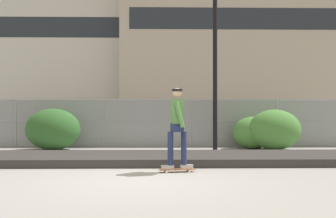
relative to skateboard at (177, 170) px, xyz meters
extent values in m
plane|color=gray|center=(-0.88, -1.01, -0.06)|extent=(120.00, 120.00, 0.00)
cube|color=#33302D|center=(-0.88, 1.77, 0.05)|extent=(15.44, 2.42, 0.21)
cube|color=#9E5B33|center=(0.00, 0.00, 0.00)|extent=(0.82, 0.34, 0.02)
cylinder|color=silver|center=(0.24, 0.13, -0.03)|extent=(0.06, 0.04, 0.05)
cylinder|color=silver|center=(0.27, -0.04, -0.03)|extent=(0.06, 0.04, 0.05)
cylinder|color=silver|center=(-0.27, 0.04, -0.03)|extent=(0.06, 0.04, 0.05)
cylinder|color=silver|center=(-0.24, -0.13, -0.03)|extent=(0.06, 0.04, 0.05)
cube|color=#99999E|center=(0.26, 0.04, -0.01)|extent=(0.07, 0.15, 0.01)
cube|color=#99999E|center=(-0.26, -0.04, -0.01)|extent=(0.07, 0.15, 0.01)
cube|color=#B2ADA8|center=(0.22, 0.04, 0.06)|extent=(0.29, 0.15, 0.09)
cube|color=#B2ADA8|center=(-0.22, -0.04, 0.06)|extent=(0.29, 0.15, 0.09)
cylinder|color=#1E284C|center=(0.15, 0.03, 0.48)|extent=(0.13, 0.13, 0.75)
cylinder|color=#1E284C|center=(-0.15, -0.03, 0.48)|extent=(0.13, 0.13, 0.75)
cube|color=#1E284C|center=(0.00, 0.00, 0.94)|extent=(0.30, 0.38, 0.18)
cube|color=#4C7F3F|center=(0.00, 0.00, 1.30)|extent=(0.28, 0.41, 0.54)
cylinder|color=#4C7F3F|center=(-0.04, 0.24, 1.24)|extent=(0.24, 0.13, 0.58)
cylinder|color=#4C7F3F|center=(0.04, -0.24, 1.24)|extent=(0.24, 0.13, 0.58)
sphere|color=tan|center=(0.00, 0.00, 1.72)|extent=(0.21, 0.21, 0.21)
cylinder|color=black|center=(0.00, 0.00, 1.78)|extent=(0.24, 0.24, 0.05)
cylinder|color=gray|center=(-5.89, 6.12, 0.87)|extent=(0.06, 0.06, 1.85)
cylinder|color=gray|center=(-2.55, 6.12, 0.87)|extent=(0.06, 0.06, 1.85)
cylinder|color=gray|center=(0.79, 6.12, 0.87)|extent=(0.06, 0.06, 1.85)
cylinder|color=gray|center=(4.13, 6.12, 0.87)|extent=(0.06, 0.06, 1.85)
cylinder|color=gray|center=(-0.88, 6.12, 1.75)|extent=(16.70, 0.04, 0.04)
cylinder|color=gray|center=(-0.88, 6.12, 0.96)|extent=(16.70, 0.04, 0.04)
cylinder|color=gray|center=(-0.88, 6.12, 0.00)|extent=(16.70, 0.04, 0.04)
cube|color=gray|center=(-0.88, 6.12, 0.87)|extent=(16.70, 0.01, 1.85)
cylinder|color=black|center=(1.57, 5.00, 3.28)|extent=(0.16, 0.16, 6.67)
cube|color=maroon|center=(-5.99, 8.92, 0.61)|extent=(4.55, 2.20, 0.70)
cube|color=#23282D|center=(-6.19, 8.90, 1.28)|extent=(2.34, 1.79, 0.64)
cylinder|color=black|center=(-4.71, 9.90, 0.26)|extent=(0.66, 0.30, 0.64)
cylinder|color=black|center=(-4.55, 8.20, 0.26)|extent=(0.66, 0.30, 0.64)
cylinder|color=black|center=(-7.42, 9.65, 0.26)|extent=(0.66, 0.30, 0.64)
cylinder|color=black|center=(-7.27, 7.95, 0.26)|extent=(0.66, 0.30, 0.64)
cube|color=silver|center=(-0.15, 8.94, 0.61)|extent=(4.41, 1.82, 0.70)
cube|color=#23282D|center=(-0.35, 8.94, 1.28)|extent=(2.21, 1.61, 0.64)
cylinder|color=black|center=(1.21, 9.81, 0.26)|extent=(0.64, 0.24, 0.64)
cylinder|color=black|center=(1.22, 8.10, 0.26)|extent=(0.64, 0.24, 0.64)
cylinder|color=black|center=(-1.52, 9.79, 0.26)|extent=(0.64, 0.24, 0.64)
cylinder|color=black|center=(-1.51, 8.08, 0.26)|extent=(0.64, 0.24, 0.64)
cube|color=#B2AFA8|center=(-13.32, 45.39, 9.36)|extent=(25.26, 14.58, 18.84)
cube|color=#1E232B|center=(-13.32, 38.08, 11.62)|extent=(23.24, 0.04, 2.50)
cube|color=#9E9384|center=(9.20, 42.85, 9.72)|extent=(28.58, 15.33, 19.55)
cube|color=#1E232B|center=(9.20, 35.16, 12.06)|extent=(26.30, 0.04, 2.50)
ellipsoid|color=#2D5B28|center=(-4.19, 5.06, 0.68)|extent=(1.90, 1.56, 1.47)
ellipsoid|color=#477F38|center=(3.03, 5.36, 0.53)|extent=(1.52, 1.25, 1.18)
ellipsoid|color=#477F38|center=(3.69, 4.96, 0.66)|extent=(1.86, 1.52, 1.44)
camera|label=1|loc=(-0.38, -8.56, 1.29)|focal=40.87mm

